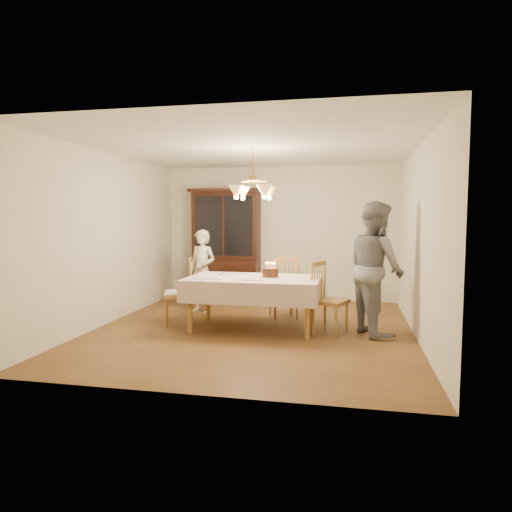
% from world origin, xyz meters
% --- Properties ---
extents(ground, '(5.00, 5.00, 0.00)m').
position_xyz_m(ground, '(0.00, 0.00, 0.00)').
color(ground, '#583619').
rests_on(ground, ground).
extents(room_shell, '(5.00, 5.00, 5.00)m').
position_xyz_m(room_shell, '(0.00, 0.00, 1.58)').
color(room_shell, white).
rests_on(room_shell, ground).
extents(dining_table, '(1.90, 1.10, 0.76)m').
position_xyz_m(dining_table, '(0.00, 0.00, 0.68)').
color(dining_table, olive).
rests_on(dining_table, ground).
extents(china_hutch, '(1.38, 0.54, 2.16)m').
position_xyz_m(china_hutch, '(-1.02, 2.25, 1.04)').
color(china_hutch, black).
rests_on(china_hutch, ground).
extents(chair_far_side, '(0.57, 0.56, 1.00)m').
position_xyz_m(chair_far_side, '(0.33, 0.83, 0.44)').
color(chair_far_side, olive).
rests_on(chair_far_side, ground).
extents(chair_left_end, '(0.55, 0.56, 1.00)m').
position_xyz_m(chair_left_end, '(-1.18, 0.09, 0.45)').
color(chair_left_end, olive).
rests_on(chair_left_end, ground).
extents(chair_right_end, '(0.56, 0.57, 1.00)m').
position_xyz_m(chair_right_end, '(1.09, -0.00, 0.44)').
color(chair_right_end, olive).
rests_on(chair_right_end, ground).
extents(elderly_woman, '(0.60, 0.49, 1.41)m').
position_xyz_m(elderly_woman, '(-1.09, 0.97, 0.71)').
color(elderly_woman, beige).
rests_on(elderly_woman, ground).
extents(adult_in_grey, '(1.01, 1.11, 1.84)m').
position_xyz_m(adult_in_grey, '(1.71, 0.11, 0.92)').
color(adult_in_grey, slate).
rests_on(adult_in_grey, ground).
extents(birthday_cake, '(0.30, 0.30, 0.22)m').
position_xyz_m(birthday_cake, '(0.25, 0.02, 0.82)').
color(birthday_cake, white).
rests_on(birthday_cake, dining_table).
extents(place_setting_near_left, '(0.42, 0.27, 0.02)m').
position_xyz_m(place_setting_near_left, '(-0.59, -0.31, 0.77)').
color(place_setting_near_left, white).
rests_on(place_setting_near_left, dining_table).
extents(place_setting_near_right, '(0.40, 0.26, 0.02)m').
position_xyz_m(place_setting_near_right, '(-0.00, -0.29, 0.77)').
color(place_setting_near_right, white).
rests_on(place_setting_near_right, dining_table).
extents(place_setting_far_left, '(0.40, 0.25, 0.02)m').
position_xyz_m(place_setting_far_left, '(-0.44, 0.23, 0.77)').
color(place_setting_far_left, white).
rests_on(place_setting_far_left, dining_table).
extents(chandelier, '(0.62, 0.62, 0.73)m').
position_xyz_m(chandelier, '(-0.00, -0.00, 1.98)').
color(chandelier, '#BF8C3F').
rests_on(chandelier, ground).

